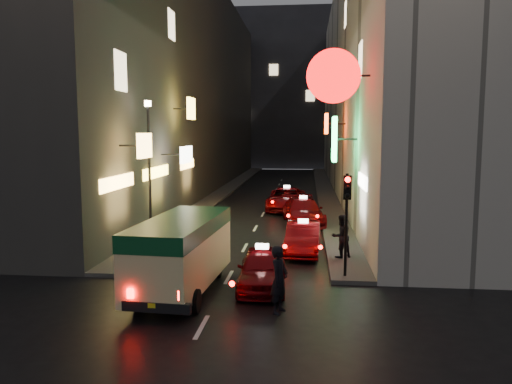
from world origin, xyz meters
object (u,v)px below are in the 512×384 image
(traffic_light, at_px, (347,203))
(minibus, at_px, (181,246))
(taxi_near, at_px, (262,265))
(pedestrian_crossing, at_px, (279,275))
(lamp_post, at_px, (149,162))

(traffic_light, bearing_deg, minibus, -161.32)
(minibus, height_order, taxi_near, minibus)
(pedestrian_crossing, height_order, lamp_post, lamp_post)
(traffic_light, height_order, lamp_post, lamp_post)
(traffic_light, bearing_deg, taxi_near, -159.54)
(minibus, height_order, pedestrian_crossing, minibus)
(minibus, distance_m, taxi_near, 2.67)
(minibus, distance_m, pedestrian_crossing, 3.48)
(minibus, xyz_separation_m, lamp_post, (-3.00, 6.29, 2.24))
(pedestrian_crossing, xyz_separation_m, lamp_post, (-6.13, 7.74, 2.65))
(minibus, height_order, traffic_light, traffic_light)
(pedestrian_crossing, xyz_separation_m, traffic_light, (2.07, 3.21, 1.61))
(pedestrian_crossing, bearing_deg, lamp_post, 59.01)
(traffic_light, xyz_separation_m, lamp_post, (-8.20, 4.53, 1.04))
(taxi_near, bearing_deg, pedestrian_crossing, -72.82)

